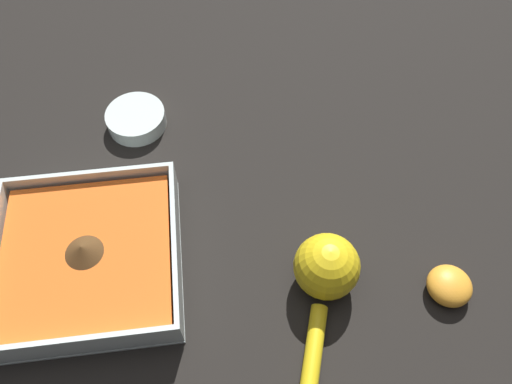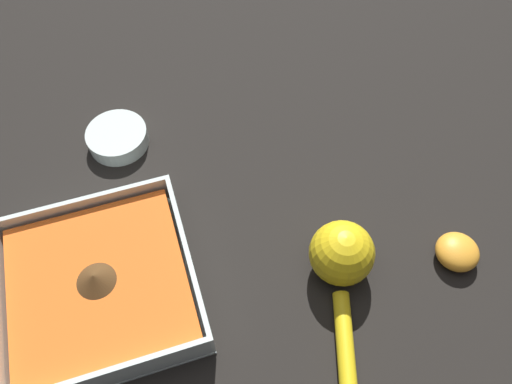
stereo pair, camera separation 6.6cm
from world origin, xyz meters
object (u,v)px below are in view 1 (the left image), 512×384
square_dish (89,259)px  spice_bowl (136,119)px  lemon_half (449,286)px  lemon_squeezer (326,274)px

square_dish → spice_bowl: (0.23, -0.06, -0.01)m
spice_bowl → lemon_half: bearing=-129.8°
lemon_half → square_dish: bearing=78.7°
spice_bowl → lemon_squeezer: size_ratio=0.47×
lemon_half → lemon_squeezer: bearing=80.7°
lemon_squeezer → lemon_half: size_ratio=3.46×
spice_bowl → lemon_half: 0.50m
square_dish → lemon_squeezer: lemon_squeezer is taller
spice_bowl → square_dish: bearing=166.5°
lemon_half → spice_bowl: bearing=50.2°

